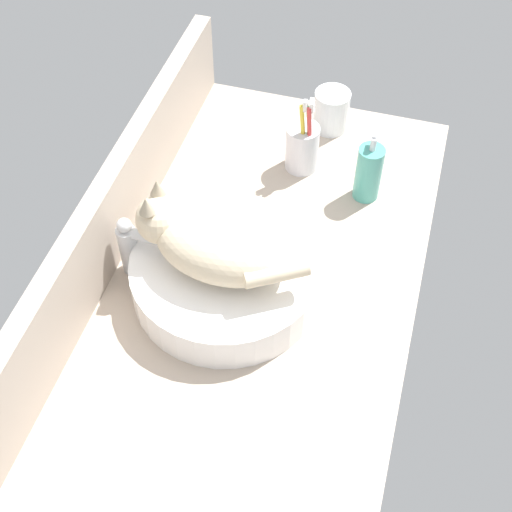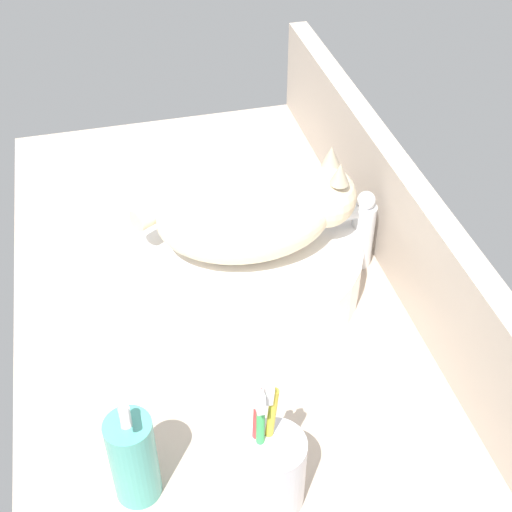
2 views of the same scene
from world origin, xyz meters
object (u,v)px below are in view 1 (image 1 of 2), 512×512
Objects in this scene: cat at (217,240)px; toothbrush_cup at (303,146)px; water_glass at (331,112)px; faucet at (134,245)px; sink_basin at (226,276)px; soap_dispenser at (369,173)px.

cat reaches higher than toothbrush_cup.
faucet is at bearing 152.77° from water_glass.
sink_basin is at bearing -89.87° from cat.
cat is 1.72× the size of toothbrush_cup.
water_glass is (50.27, -9.91, -9.43)cm from cat.
sink_basin is 36.28cm from toothbrush_cup.
water_glass is (19.11, 11.64, -2.30)cm from soap_dispenser.
sink_basin is 9.73cm from cat.
faucet is at bearing 147.64° from toothbrush_cup.
faucet is 0.86× the size of soap_dispenser.
sink_basin is at bearing -88.77° from faucet.
cat is at bearing 168.85° from water_glass.
cat is 2.04× the size of soap_dispenser.
cat is at bearing -88.67° from faucet.
faucet is at bearing 91.23° from sink_basin.
soap_dispenser reaches higher than sink_basin.
water_glass is (14.44, -3.12, -1.57)cm from toothbrush_cup.
cat is 52.10cm from water_glass.
faucet reaches higher than sink_basin.
sink_basin is 1.08× the size of cat.
toothbrush_cup reaches higher than faucet.
toothbrush_cup is at bearing -32.36° from faucet.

